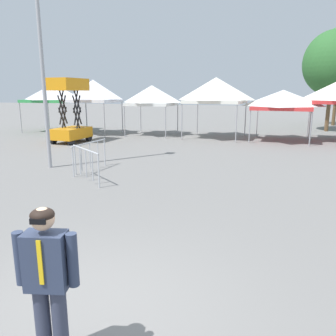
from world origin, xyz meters
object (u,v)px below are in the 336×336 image
(person_foreground, at_px, (48,278))
(crowd_barrier_mid_lot, at_px, (90,151))
(canopy_tent_left_of_center, at_px, (216,90))
(scissor_lift, at_px, (71,123))
(tree_behind_tents_right, at_px, (333,63))
(crowd_barrier_near_person, at_px, (86,158))
(canopy_tent_far_right, at_px, (283,100))
(canopy_tent_behind_left, at_px, (93,91))
(canopy_tent_center, at_px, (152,96))
(canopy_tent_behind_center, at_px, (53,93))
(light_pole_near_lift, at_px, (38,14))

(person_foreground, distance_m, crowd_barrier_mid_lot, 9.18)
(canopy_tent_left_of_center, bearing_deg, scissor_lift, -148.13)
(tree_behind_tents_right, bearing_deg, scissor_lift, -143.63)
(crowd_barrier_near_person, bearing_deg, canopy_tent_far_right, 62.81)
(canopy_tent_behind_left, distance_m, canopy_tent_left_of_center, 8.26)
(canopy_tent_center, bearing_deg, crowd_barrier_near_person, -79.21)
(canopy_tent_behind_left, distance_m, crowd_barrier_mid_lot, 11.56)
(canopy_tent_behind_center, height_order, scissor_lift, scissor_lift)
(canopy_tent_center, height_order, crowd_barrier_mid_lot, canopy_tent_center)
(scissor_lift, distance_m, person_foreground, 16.76)
(crowd_barrier_mid_lot, distance_m, crowd_barrier_near_person, 1.45)
(canopy_tent_far_right, relative_size, crowd_barrier_mid_lot, 1.69)
(canopy_tent_behind_left, height_order, person_foreground, canopy_tent_behind_left)
(tree_behind_tents_right, bearing_deg, canopy_tent_far_right, -116.87)
(canopy_tent_far_right, distance_m, crowd_barrier_mid_lot, 12.43)
(canopy_tent_behind_center, xyz_separation_m, crowd_barrier_near_person, (9.99, -11.91, -2.01))
(canopy_tent_center, distance_m, canopy_tent_left_of_center, 4.31)
(canopy_tent_far_right, xyz_separation_m, tree_behind_tents_right, (3.23, 6.38, 2.45))
(canopy_tent_behind_left, bearing_deg, canopy_tent_center, 11.34)
(canopy_tent_behind_center, height_order, canopy_tent_behind_left, canopy_tent_behind_left)
(canopy_tent_left_of_center, relative_size, person_foreground, 2.10)
(canopy_tent_far_right, bearing_deg, scissor_lift, -158.81)
(canopy_tent_far_right, bearing_deg, canopy_tent_behind_left, -177.72)
(canopy_tent_left_of_center, bearing_deg, canopy_tent_center, 178.65)
(canopy_tent_left_of_center, xyz_separation_m, tree_behind_tents_right, (7.22, 6.18, 1.91))
(light_pole_near_lift, height_order, crowd_barrier_mid_lot, light_pole_near_lift)
(light_pole_near_lift, xyz_separation_m, crowd_barrier_near_person, (2.43, -1.31, -4.79))
(canopy_tent_behind_center, distance_m, scissor_lift, 6.72)
(canopy_tent_behind_center, height_order, person_foreground, canopy_tent_behind_center)
(canopy_tent_behind_left, height_order, crowd_barrier_mid_lot, canopy_tent_behind_left)
(tree_behind_tents_right, height_order, crowd_barrier_mid_lot, tree_behind_tents_right)
(tree_behind_tents_right, bearing_deg, canopy_tent_behind_left, -156.05)
(person_foreground, bearing_deg, tree_behind_tents_right, 77.59)
(canopy_tent_left_of_center, xyz_separation_m, crowd_barrier_mid_lot, (-2.65, -10.58, -2.20))
(canopy_tent_behind_left, xyz_separation_m, tree_behind_tents_right, (15.45, 6.87, 1.95))
(person_foreground, bearing_deg, canopy_tent_center, 107.92)
(canopy_tent_behind_center, height_order, canopy_tent_left_of_center, canopy_tent_left_of_center)
(canopy_tent_left_of_center, distance_m, tree_behind_tents_right, 9.69)
(canopy_tent_center, distance_m, crowd_barrier_near_person, 12.34)
(canopy_tent_far_right, height_order, person_foreground, canopy_tent_far_right)
(light_pole_near_lift, bearing_deg, tree_behind_tents_right, 55.16)
(canopy_tent_far_right, xyz_separation_m, light_pole_near_lift, (-8.43, -10.37, 3.14))
(canopy_tent_behind_center, height_order, light_pole_near_lift, light_pole_near_lift)
(crowd_barrier_mid_lot, bearing_deg, light_pole_near_lift, 179.77)
(canopy_tent_behind_center, relative_size, canopy_tent_far_right, 1.06)
(canopy_tent_far_right, distance_m, person_foreground, 18.62)
(canopy_tent_behind_center, bearing_deg, canopy_tent_far_right, -0.84)
(person_foreground, xyz_separation_m, light_pole_near_lift, (-6.20, 8.06, 4.51))
(scissor_lift, height_order, person_foreground, scissor_lift)
(canopy_tent_behind_center, xyz_separation_m, scissor_lift, (4.53, -4.68, -1.65))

